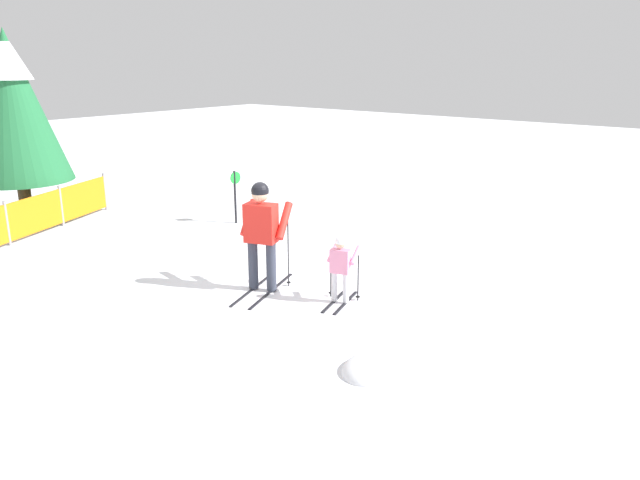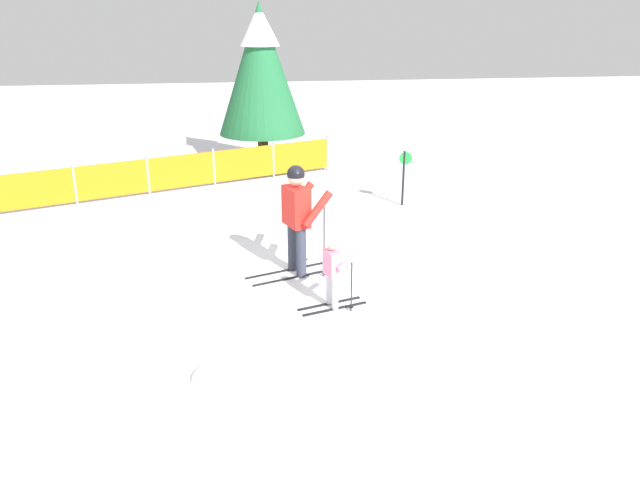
% 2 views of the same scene
% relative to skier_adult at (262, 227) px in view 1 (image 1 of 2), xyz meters
% --- Properties ---
extents(ground_plane, '(60.00, 60.00, 0.00)m').
position_rel_skier_adult_xyz_m(ground_plane, '(0.04, 0.09, -1.08)').
color(ground_plane, white).
extents(skier_adult, '(1.73, 0.97, 1.81)m').
position_rel_skier_adult_xyz_m(skier_adult, '(0.00, 0.00, 0.00)').
color(skier_adult, black).
rests_on(skier_adult, ground_plane).
extents(skier_child, '(1.04, 0.58, 1.08)m').
position_rel_skier_adult_xyz_m(skier_child, '(0.36, -1.33, -0.45)').
color(skier_child, black).
rests_on(skier_child, ground_plane).
extents(conifer_far, '(2.33, 2.33, 4.33)m').
position_rel_skier_adult_xyz_m(conifer_far, '(-0.08, 7.66, 1.60)').
color(conifer_far, '#4C3823').
rests_on(conifer_far, ground_plane).
extents(trail_marker, '(0.28, 0.05, 1.22)m').
position_rel_skier_adult_xyz_m(trail_marker, '(2.74, 3.48, -0.32)').
color(trail_marker, black).
rests_on(trail_marker, ground_plane).
extents(snow_mound, '(0.89, 0.75, 0.36)m').
position_rel_skier_adult_xyz_m(snow_mound, '(-1.17, -2.99, -1.08)').
color(snow_mound, white).
rests_on(snow_mound, ground_plane).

